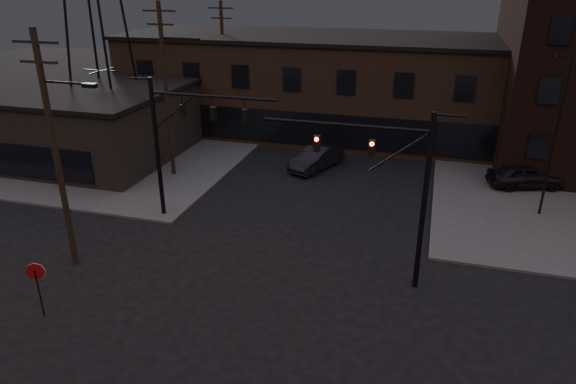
# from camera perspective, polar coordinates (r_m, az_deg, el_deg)

# --- Properties ---
(ground) EXTENTS (140.00, 140.00, 0.00)m
(ground) POSITION_cam_1_polar(r_m,az_deg,el_deg) (21.51, -4.88, -14.04)
(ground) COLOR black
(ground) RESTS_ON ground
(sidewalk_nw) EXTENTS (30.00, 30.00, 0.15)m
(sidewalk_nw) POSITION_cam_1_polar(r_m,az_deg,el_deg) (49.14, -20.12, 6.39)
(sidewalk_nw) COLOR #474744
(sidewalk_nw) RESTS_ON ground
(building_row) EXTENTS (40.00, 12.00, 8.00)m
(building_row) POSITION_cam_1_polar(r_m,az_deg,el_deg) (45.30, 7.77, 11.39)
(building_row) COLOR brown
(building_row) RESTS_ON ground
(building_left) EXTENTS (16.00, 12.00, 5.00)m
(building_left) POSITION_cam_1_polar(r_m,az_deg,el_deg) (42.76, -22.94, 7.04)
(building_left) COLOR black
(building_left) RESTS_ON ground
(traffic_signal_near) EXTENTS (7.12, 0.24, 8.00)m
(traffic_signal_near) POSITION_cam_1_polar(r_m,az_deg,el_deg) (21.97, 12.15, 1.12)
(traffic_signal_near) COLOR black
(traffic_signal_near) RESTS_ON ground
(traffic_signal_far) EXTENTS (7.12, 0.24, 8.00)m
(traffic_signal_far) POSITION_cam_1_polar(r_m,az_deg,el_deg) (28.45, -12.26, 6.30)
(traffic_signal_far) COLOR black
(traffic_signal_far) RESTS_ON ground
(stop_sign) EXTENTS (0.72, 0.33, 2.48)m
(stop_sign) POSITION_cam_1_polar(r_m,az_deg,el_deg) (22.94, -26.18, -8.51)
(stop_sign) COLOR black
(stop_sign) RESTS_ON ground
(utility_pole_near) EXTENTS (3.70, 0.28, 11.00)m
(utility_pole_near) POSITION_cam_1_polar(r_m,az_deg,el_deg) (24.98, -24.38, 4.49)
(utility_pole_near) COLOR black
(utility_pole_near) RESTS_ON ground
(utility_pole_mid) EXTENTS (3.70, 0.28, 11.50)m
(utility_pole_mid) POSITION_cam_1_polar(r_m,az_deg,el_deg) (35.04, -13.30, 11.18)
(utility_pole_mid) COLOR black
(utility_pole_mid) RESTS_ON ground
(utility_pole_far) EXTENTS (2.20, 0.28, 11.00)m
(utility_pole_far) POSITION_cam_1_polar(r_m,az_deg,el_deg) (46.18, -7.17, 13.89)
(utility_pole_far) COLOR black
(utility_pole_far) RESTS_ON ground
(lot_light_a) EXTENTS (1.50, 0.28, 9.14)m
(lot_light_a) POSITION_cam_1_polar(r_m,az_deg,el_deg) (31.53, 27.80, 6.72)
(lot_light_a) COLOR black
(lot_light_a) RESTS_ON ground
(parked_car_lot_a) EXTENTS (5.07, 3.18, 1.61)m
(parked_car_lot_a) POSITION_cam_1_polar(r_m,az_deg,el_deg) (36.61, 24.89, 1.67)
(parked_car_lot_a) COLOR black
(parked_car_lot_a) RESTS_ON sidewalk_ne
(car_crossing) EXTENTS (3.41, 5.16, 1.61)m
(car_crossing) POSITION_cam_1_polar(r_m,az_deg,el_deg) (36.99, 3.21, 3.80)
(car_crossing) COLOR black
(car_crossing) RESTS_ON ground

